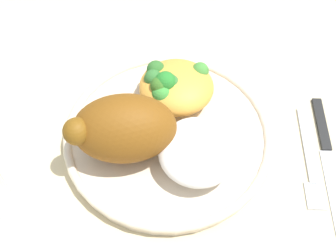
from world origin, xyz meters
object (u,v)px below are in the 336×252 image
Objects in this scene: fork at (310,162)px; knife at (327,149)px; mac_cheese_with_broccoli at (174,86)px; plate at (168,135)px; rice_pile at (198,151)px; roasted_chicken at (123,129)px.

fork is 0.75× the size of knife.
knife is (-0.03, -0.02, 0.00)m from fork.
plate is at bearing 78.17° from mac_cheese_with_broccoli.
mac_cheese_with_broccoli reaches higher than knife.
rice_pile is at bearing 101.48° from mac_cheese_with_broccoli.
roasted_chicken is at bearing -15.51° from rice_pile.
plate is at bearing -8.13° from knife.
plate is 0.20m from knife.
mac_cheese_with_broccoli is 0.19m from fork.
fork is (-0.14, -0.00, -0.04)m from rice_pile.
plate is 0.07m from roasted_chicken.
fork is 0.03m from knife.
plate is 1.34× the size of knife.
plate is 2.09× the size of roasted_chicken.
mac_cheese_with_broccoli is at bearing -78.52° from rice_pile.
plate is at bearing -55.62° from rice_pile.
roasted_chicken is 0.10m from mac_cheese_with_broccoli.
rice_pile is (-0.08, 0.02, -0.02)m from roasted_chicken.
rice_pile is 0.48× the size of knife.
plate is 1.79× the size of fork.
knife is (-0.16, -0.02, -0.04)m from rice_pile.
plate is 0.06m from mac_cheese_with_broccoli.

